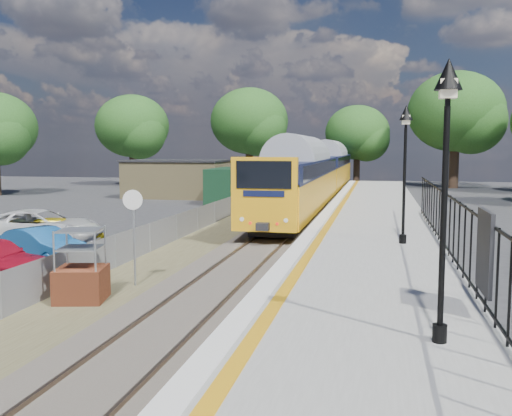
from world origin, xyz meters
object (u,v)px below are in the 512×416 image
(victorian_lamp_north, at_px, (405,142))
(train, at_px, (318,172))
(speed_sign, at_px, (133,221))
(victorian_lamp_south, at_px, (446,135))
(car_yellow, at_px, (59,231))
(brick_plinth, at_px, (81,267))
(car_white, at_px, (40,227))
(car_blue, at_px, (43,246))

(victorian_lamp_north, xyz_separation_m, train, (-5.30, 23.09, -1.96))
(speed_sign, bearing_deg, victorian_lamp_north, 20.15)
(victorian_lamp_south, height_order, car_yellow, victorian_lamp_south)
(victorian_lamp_south, height_order, brick_plinth, victorian_lamp_south)
(train, relative_size, car_white, 7.62)
(train, relative_size, speed_sign, 14.12)
(car_white, bearing_deg, brick_plinth, -149.77)
(victorian_lamp_south, height_order, car_white, victorian_lamp_south)
(victorian_lamp_south, xyz_separation_m, speed_sign, (-8.00, 5.77, -2.32))
(victorian_lamp_south, distance_m, train, 33.60)
(victorian_lamp_north, distance_m, brick_plinth, 10.95)
(train, bearing_deg, car_blue, -106.09)
(train, xyz_separation_m, brick_plinth, (-3.18, -29.15, -1.38))
(victorian_lamp_north, bearing_deg, brick_plinth, -144.44)
(car_blue, bearing_deg, victorian_lamp_south, -101.72)
(victorian_lamp_south, height_order, victorian_lamp_north, same)
(speed_sign, bearing_deg, car_blue, 142.79)
(car_blue, distance_m, car_yellow, 4.37)
(car_yellow, bearing_deg, victorian_lamp_south, -149.45)
(victorian_lamp_north, relative_size, brick_plinth, 2.30)
(victorian_lamp_south, relative_size, speed_sign, 1.59)
(victorian_lamp_north, bearing_deg, car_yellow, 170.68)
(victorian_lamp_north, xyz_separation_m, car_yellow, (-14.20, 2.33, -3.75))
(car_blue, bearing_deg, car_yellow, 45.47)
(victorian_lamp_south, distance_m, car_yellow, 19.33)
(victorian_lamp_south, distance_m, car_white, 19.61)
(brick_plinth, distance_m, car_yellow, 10.17)
(car_white, bearing_deg, train, -32.87)
(victorian_lamp_north, xyz_separation_m, speed_sign, (-7.80, -4.23, -2.32))
(victorian_lamp_south, distance_m, car_blue, 15.58)
(victorian_lamp_south, xyz_separation_m, car_blue, (-12.64, 8.34, -3.66))
(car_yellow, bearing_deg, victorian_lamp_north, -118.21)
(train, distance_m, speed_sign, 27.43)
(victorian_lamp_south, bearing_deg, car_white, 141.58)
(train, height_order, car_blue, train)
(victorian_lamp_south, xyz_separation_m, train, (-5.50, 33.09, -1.96))
(victorian_lamp_south, bearing_deg, brick_plinth, 155.61)
(victorian_lamp_south, height_order, car_blue, victorian_lamp_south)
(victorian_lamp_south, relative_size, train, 0.11)
(victorian_lamp_north, distance_m, train, 23.77)
(brick_plinth, bearing_deg, car_yellow, 124.27)
(brick_plinth, xyz_separation_m, car_white, (-6.43, 8.05, -0.21))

